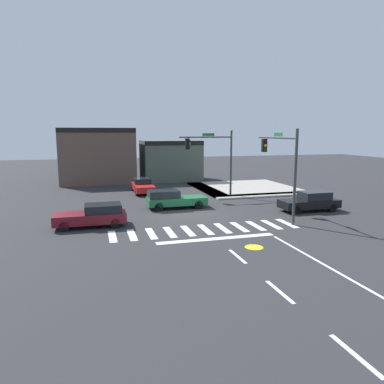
{
  "coord_description": "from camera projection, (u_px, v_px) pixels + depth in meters",
  "views": [
    {
      "loc": [
        -6.5,
        -24.69,
        5.81
      ],
      "look_at": [
        0.29,
        -0.41,
        1.65
      ],
      "focal_mm": 33.64,
      "sensor_mm": 36.0,
      "label": 1
    }
  ],
  "objects": [
    {
      "name": "car_green",
      "position": [
        173.0,
        199.0,
        27.9
      ],
      "size": [
        4.57,
        1.8,
        1.44
      ],
      "color": "#1E6638",
      "rests_on": "ground_plane"
    },
    {
      "name": "crosswalk_near",
      "position": [
        206.0,
        229.0,
        21.86
      ],
      "size": [
        11.52,
        2.42,
        0.01
      ],
      "color": "silver",
      "rests_on": "ground_plane"
    },
    {
      "name": "storefront_row",
      "position": [
        122.0,
        157.0,
        43.15
      ],
      "size": [
        16.33,
        7.04,
        6.35
      ],
      "color": "brown",
      "rests_on": "ground_plane"
    },
    {
      "name": "car_black",
      "position": [
        311.0,
        201.0,
        26.97
      ],
      "size": [
        4.47,
        1.7,
        1.46
      ],
      "rotation": [
        0.0,
        0.0,
        3.14
      ],
      "color": "black",
      "rests_on": "ground_plane"
    },
    {
      "name": "lane_markings",
      "position": [
        286.0,
        274.0,
        15.0
      ],
      "size": [
        6.8,
        20.25,
        0.01
      ],
      "color": "white",
      "rests_on": "ground_plane"
    },
    {
      "name": "traffic_signal_southeast",
      "position": [
        281.0,
        158.0,
        24.08
      ],
      "size": [
        0.32,
        5.29,
        6.07
      ],
      "rotation": [
        0.0,
        0.0,
        1.57
      ],
      "color": "#383A3D",
      "rests_on": "ground_plane"
    },
    {
      "name": "car_red",
      "position": [
        143.0,
        186.0,
        35.21
      ],
      "size": [
        1.8,
        4.62,
        1.37
      ],
      "rotation": [
        0.0,
        0.0,
        -1.57
      ],
      "color": "red",
      "rests_on": "ground_plane"
    },
    {
      "name": "curb_corner_northeast",
      "position": [
        242.0,
        189.0,
        37.33
      ],
      "size": [
        10.0,
        10.6,
        0.15
      ],
      "color": "#9E998E",
      "rests_on": "ground_plane"
    },
    {
      "name": "traffic_signal_northeast",
      "position": [
        213.0,
        152.0,
        32.06
      ],
      "size": [
        4.93,
        0.32,
        6.02
      ],
      "rotation": [
        0.0,
        0.0,
        3.14
      ],
      "color": "#383A3D",
      "rests_on": "ground_plane"
    },
    {
      "name": "bike_detector_marking",
      "position": [
        254.0,
        247.0,
        18.47
      ],
      "size": [
        0.95,
        0.95,
        0.01
      ],
      "color": "yellow",
      "rests_on": "ground_plane"
    },
    {
      "name": "ground_plane",
      "position": [
        187.0,
        214.0,
        26.13
      ],
      "size": [
        120.0,
        120.0,
        0.0
      ],
      "primitive_type": "plane",
      "color": "#2B2B2D"
    },
    {
      "name": "car_maroon",
      "position": [
        93.0,
        215.0,
        22.47
      ],
      "size": [
        4.38,
        1.83,
        1.39
      ],
      "rotation": [
        0.0,
        0.0,
        3.14
      ],
      "color": "maroon",
      "rests_on": "ground_plane"
    }
  ]
}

